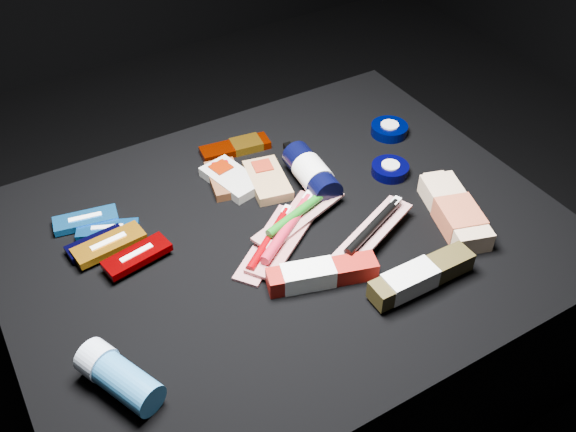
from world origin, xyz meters
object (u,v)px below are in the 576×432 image
bodywash_bottle (455,213)px  lotion_bottle (312,173)px  deodorant_stick (119,377)px  toothpaste_carton_red (317,275)px

bodywash_bottle → lotion_bottle: bearing=145.3°
bodywash_bottle → deodorant_stick: bearing=-159.8°
bodywash_bottle → toothpaste_carton_red: size_ratio=1.09×
bodywash_bottle → deodorant_stick: deodorant_stick is taller
lotion_bottle → bodywash_bottle: size_ratio=0.93×
bodywash_bottle → deodorant_stick: size_ratio=1.45×
deodorant_stick → lotion_bottle: bearing=4.6°
lotion_bottle → toothpaste_carton_red: bearing=-114.9°
lotion_bottle → deodorant_stick: lotion_bottle is taller
bodywash_bottle → toothpaste_carton_red: bodywash_bottle is taller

